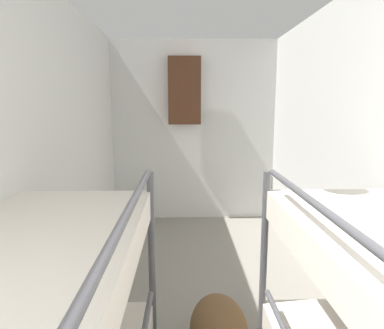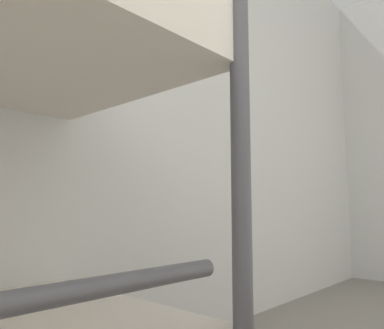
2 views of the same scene
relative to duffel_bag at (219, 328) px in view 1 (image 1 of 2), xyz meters
The scene contains 5 objects.
wall_left 1.66m from the duffel_bag, 169.49° to the left, with size 0.06×5.29×2.52m.
wall_right 1.55m from the duffel_bag, 11.86° to the left, with size 0.06×5.29×2.52m.
wall_back 3.04m from the duffel_bag, 91.46° to the left, with size 2.41×0.06×2.52m.
duffel_bag is the anchor object (origin of this frame).
hanging_coat 3.16m from the duffel_bag, 94.30° to the left, with size 0.44×0.12×0.90m.
Camera 1 is at (-0.16, 0.33, 1.63)m, focal length 32.00 mm.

